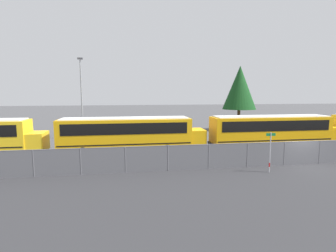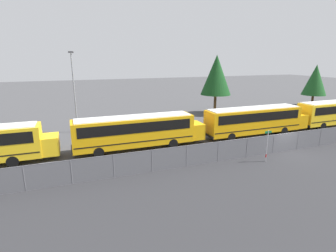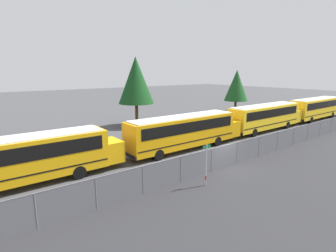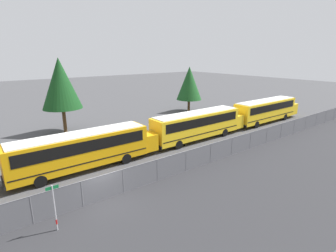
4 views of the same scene
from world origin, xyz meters
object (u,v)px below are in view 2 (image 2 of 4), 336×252
Objects in this scene: light_pole at (74,90)px; street_sign at (267,145)px; school_bus_1 at (137,130)px; tree_0 at (315,80)px; school_bus_2 at (256,119)px; tree_1 at (216,75)px.

street_sign is at bearing -46.41° from light_pole.
school_bus_1 is 12.27m from street_sign.
tree_0 is (43.30, 3.80, -0.30)m from light_pole.
tree_0 is (37.78, 12.52, 2.97)m from school_bus_1.
school_bus_1 is 1.39× the size of light_pole.
school_bus_2 is at bearing 58.29° from street_sign.
school_bus_1 is at bearing -161.67° from tree_0.
light_pole is at bearing 122.37° from school_bus_1.
tree_1 reaches higher than street_sign.
school_bus_1 is 1.72× the size of tree_0.
school_bus_2 is at bearing -0.76° from school_bus_1.
tree_0 reaches higher than school_bus_2.
tree_1 is (6.47, 19.96, 4.80)m from street_sign.
light_pole reaches higher than tree_1.
tree_1 is at bearing 37.73° from school_bus_1.
street_sign is at bearing -144.59° from tree_0.
tree_0 reaches higher than street_sign.
school_bus_1 is 21.02m from tree_1.
street_sign is at bearing -36.99° from school_bus_1.
tree_1 is (21.79, 3.87, 1.07)m from light_pole.
school_bus_1 is 4.68× the size of street_sign.
school_bus_1 is 10.83m from light_pole.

